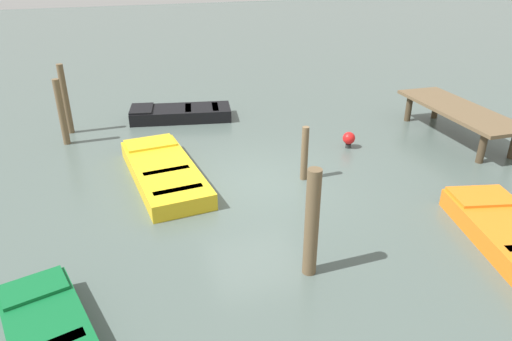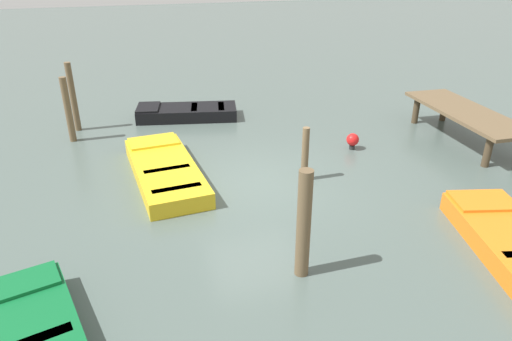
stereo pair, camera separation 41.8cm
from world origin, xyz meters
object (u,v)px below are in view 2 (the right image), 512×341
object	(u,v)px
dock_segment	(466,115)
mooring_piling_center	(68,110)
rowboat_yellow	(165,170)
marker_buoy	(353,140)
mooring_piling_mid_right	(73,97)
rowboat_green	(41,335)
mooring_piling_far_left	(305,154)
rowboat_black	(186,112)
mooring_piling_far_right	(304,225)

from	to	relation	value
dock_segment	mooring_piling_center	world-z (taller)	mooring_piling_center
rowboat_yellow	marker_buoy	xyz separation A→B (m)	(-0.44, 5.40, 0.07)
mooring_piling_mid_right	marker_buoy	xyz separation A→B (m)	(3.75, 7.76, -0.80)
mooring_piling_mid_right	marker_buoy	world-z (taller)	mooring_piling_mid_right
dock_segment	rowboat_green	size ratio (longest dim) A/B	1.42
dock_segment	rowboat_yellow	xyz separation A→B (m)	(0.17, -8.88, -0.60)
dock_segment	mooring_piling_far_left	world-z (taller)	mooring_piling_far_left
mooring_piling_far_left	mooring_piling_center	distance (m)	7.23
rowboat_black	marker_buoy	xyz separation A→B (m)	(3.95, 4.26, 0.07)
rowboat_black	rowboat_yellow	xyz separation A→B (m)	(4.39, -1.13, -0.00)
rowboat_black	rowboat_green	distance (m)	10.13
rowboat_yellow	marker_buoy	distance (m)	5.42
rowboat_black	mooring_piling_far_left	distance (m)	5.89
mooring_piling_far_left	marker_buoy	xyz separation A→B (m)	(-1.48, 2.03, -0.41)
mooring_piling_mid_right	mooring_piling_far_right	world-z (taller)	mooring_piling_mid_right
rowboat_yellow	mooring_piling_far_right	world-z (taller)	mooring_piling_far_right
rowboat_black	marker_buoy	distance (m)	5.81
dock_segment	mooring_piling_mid_right	xyz separation A→B (m)	(-4.01, -11.24, 0.26)
rowboat_yellow	mooring_piling_far_left	xyz separation A→B (m)	(1.04, 3.36, 0.48)
rowboat_yellow	rowboat_green	distance (m)	5.63
rowboat_green	mooring_piling_far_left	xyz separation A→B (m)	(-4.11, 5.64, 0.48)
rowboat_black	mooring_piling_far_left	bearing A→B (deg)	122.29
rowboat_green	rowboat_yellow	bearing A→B (deg)	-39.85
rowboat_green	mooring_piling_center	world-z (taller)	mooring_piling_center
mooring_piling_mid_right	mooring_piling_far_right	distance (m)	9.75
rowboat_yellow	mooring_piling_mid_right	bearing A→B (deg)	23.32
dock_segment	marker_buoy	bearing A→B (deg)	-93.05
rowboat_yellow	rowboat_green	xyz separation A→B (m)	(5.15, -2.27, 0.00)
rowboat_yellow	mooring_piling_center	xyz separation A→B (m)	(-3.25, -2.45, 0.76)
mooring_piling_mid_right	mooring_piling_far_right	size ratio (longest dim) A/B	1.05
rowboat_black	mooring_piling_far_left	world-z (taller)	mooring_piling_far_left
mooring_piling_far_left	mooring_piling_mid_right	bearing A→B (deg)	-132.39
mooring_piling_far_left	mooring_piling_far_right	size ratio (longest dim) A/B	0.68
marker_buoy	mooring_piling_mid_right	bearing A→B (deg)	-115.77
rowboat_black	mooring_piling_center	distance (m)	3.83
marker_buoy	rowboat_green	bearing A→B (deg)	-53.95
rowboat_yellow	mooring_piling_far_left	world-z (taller)	mooring_piling_far_left
marker_buoy	rowboat_black	bearing A→B (deg)	-132.82
mooring_piling_far_right	marker_buoy	distance (m)	6.07
rowboat_black	mooring_piling_mid_right	bearing A→B (deg)	13.36
dock_segment	mooring_piling_far_right	world-z (taller)	mooring_piling_far_right
mooring_piling_far_left	mooring_piling_center	bearing A→B (deg)	-126.46
mooring_piling_far_right	mooring_piling_center	world-z (taller)	mooring_piling_far_right
mooring_piling_center	rowboat_green	bearing A→B (deg)	1.18
dock_segment	mooring_piling_mid_right	size ratio (longest dim) A/B	2.04
rowboat_green	mooring_piling_far_right	world-z (taller)	mooring_piling_far_right
mooring_piling_far_right	mooring_piling_center	size ratio (longest dim) A/B	1.06
rowboat_black	mooring_piling_far_right	xyz separation A→B (m)	(8.93, 0.87, 0.82)
rowboat_yellow	rowboat_green	world-z (taller)	same
mooring_piling_far_left	marker_buoy	bearing A→B (deg)	126.00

